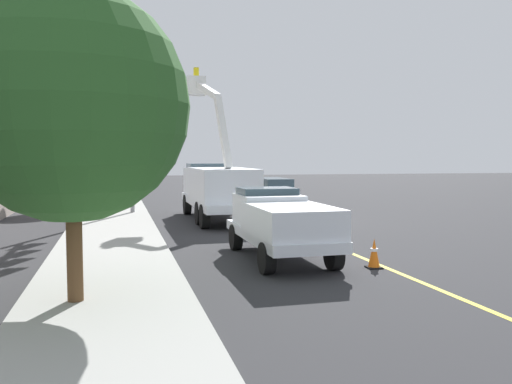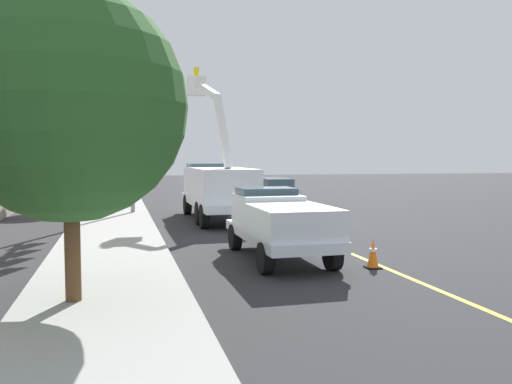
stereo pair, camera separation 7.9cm
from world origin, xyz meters
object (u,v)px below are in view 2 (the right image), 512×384
(utility_bucket_truck, at_px, (217,186))
(traffic_signal_mast, at_px, (133,104))
(traffic_cone_mid_rear, at_px, (265,215))
(service_pickup_truck, at_px, (279,222))
(traffic_cone_trailing, at_px, (234,202))
(traffic_cone_leading, at_px, (373,254))
(traffic_cone_mid_front, at_px, (310,230))
(passing_minivan, at_px, (274,190))

(utility_bucket_truck, bearing_deg, traffic_signal_mast, 75.46)
(traffic_cone_mid_rear, height_order, traffic_signal_mast, traffic_signal_mast)
(service_pickup_truck, xyz_separation_m, traffic_cone_trailing, (14.46, -0.97, -0.68))
(service_pickup_truck, distance_m, traffic_signal_mast, 12.79)
(traffic_cone_leading, xyz_separation_m, traffic_cone_trailing, (16.20, 1.24, 0.03))
(traffic_cone_leading, xyz_separation_m, traffic_cone_mid_front, (5.06, 0.22, -0.06))
(traffic_cone_mid_rear, distance_m, traffic_cone_trailing, 6.34)
(traffic_cone_trailing, bearing_deg, traffic_signal_mast, 121.51)
(traffic_cone_mid_front, bearing_deg, traffic_cone_mid_rear, 7.30)
(utility_bucket_truck, xyz_separation_m, service_pickup_truck, (-10.08, -0.57, -0.51))
(traffic_cone_trailing, distance_m, traffic_signal_mast, 8.24)
(traffic_cone_mid_rear, bearing_deg, traffic_signal_mast, 63.28)
(traffic_cone_mid_rear, relative_size, traffic_cone_trailing, 0.90)
(traffic_cone_mid_front, bearing_deg, traffic_cone_trailing, 5.23)
(traffic_cone_mid_rear, relative_size, traffic_signal_mast, 0.10)
(traffic_cone_leading, xyz_separation_m, traffic_signal_mast, (12.84, 6.72, 5.19))
(utility_bucket_truck, xyz_separation_m, traffic_cone_mid_rear, (-1.94, -1.94, -1.23))
(traffic_cone_trailing, height_order, traffic_signal_mast, traffic_signal_mast)
(passing_minivan, xyz_separation_m, traffic_signal_mast, (-5.79, 8.39, 4.62))
(passing_minivan, bearing_deg, traffic_cone_leading, 174.90)
(service_pickup_truck, bearing_deg, utility_bucket_truck, 3.21)
(service_pickup_truck, xyz_separation_m, traffic_cone_leading, (-1.74, -2.22, -0.71))
(traffic_cone_leading, bearing_deg, traffic_signal_mast, 27.64)
(service_pickup_truck, bearing_deg, passing_minivan, -12.93)
(passing_minivan, bearing_deg, traffic_cone_mid_rear, 164.04)
(traffic_cone_leading, bearing_deg, service_pickup_truck, 51.87)
(passing_minivan, height_order, traffic_cone_leading, passing_minivan)
(passing_minivan, bearing_deg, traffic_signal_mast, 124.62)
(passing_minivan, height_order, traffic_cone_mid_front, passing_minivan)
(passing_minivan, xyz_separation_m, traffic_cone_mid_rear, (-8.75, 2.50, -0.58))
(service_pickup_truck, relative_size, traffic_cone_trailing, 6.43)
(utility_bucket_truck, relative_size, traffic_cone_leading, 10.13)
(traffic_cone_trailing, bearing_deg, traffic_cone_mid_front, -174.77)
(utility_bucket_truck, xyz_separation_m, passing_minivan, (6.81, -4.44, -0.65))
(utility_bucket_truck, relative_size, traffic_cone_trailing, 9.38)
(utility_bucket_truck, xyz_separation_m, traffic_signal_mast, (1.02, 3.94, 3.97))
(traffic_signal_mast, bearing_deg, passing_minivan, -55.38)
(passing_minivan, distance_m, traffic_signal_mast, 11.19)
(traffic_signal_mast, bearing_deg, traffic_cone_mid_rear, -116.72)
(traffic_cone_leading, distance_m, traffic_cone_mid_front, 5.06)
(utility_bucket_truck, bearing_deg, service_pickup_truck, -176.79)
(utility_bucket_truck, bearing_deg, traffic_cone_mid_front, -159.26)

